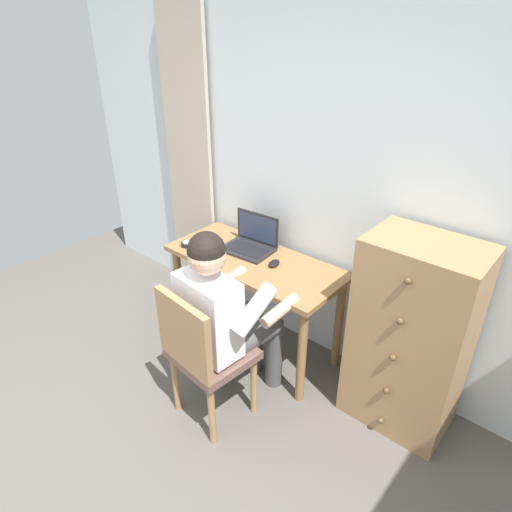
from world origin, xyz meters
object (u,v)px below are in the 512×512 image
object	(u,v)px
laptop	(251,242)
desk_clock	(187,244)
person_seated	(226,311)
dresser	(410,337)
computer_mouse	(274,263)
desk	(254,274)
chair	(203,352)

from	to	relation	value
laptop	desk_clock	bearing A→B (deg)	-144.76
desk_clock	person_seated	bearing A→B (deg)	-25.78
dresser	computer_mouse	xyz separation A→B (m)	(-0.91, -0.06, 0.16)
desk	laptop	xyz separation A→B (m)	(-0.12, 0.10, 0.17)
chair	person_seated	size ratio (longest dim) A/B	0.74
desk	desk_clock	xyz separation A→B (m)	(-0.48, -0.16, 0.13)
chair	desk_clock	xyz separation A→B (m)	(-0.70, 0.53, 0.24)
chair	laptop	distance (m)	0.89
desk	chair	world-z (taller)	chair
dresser	person_seated	world-z (taller)	person_seated
dresser	computer_mouse	distance (m)	0.93
person_seated	laptop	bearing A→B (deg)	119.93
computer_mouse	chair	bearing A→B (deg)	-94.47
dresser	laptop	bearing A→B (deg)	179.06
laptop	desk_clock	world-z (taller)	laptop
person_seated	desk_clock	distance (m)	0.79
person_seated	desk_clock	world-z (taller)	person_seated
desk	dresser	xyz separation A→B (m)	(1.07, 0.08, -0.02)
desk	dresser	size ratio (longest dim) A/B	1.05
chair	computer_mouse	bearing A→B (deg)	95.00
dresser	chair	size ratio (longest dim) A/B	1.31
desk	laptop	size ratio (longest dim) A/B	3.41
desk	desk_clock	bearing A→B (deg)	-161.60
laptop	chair	bearing A→B (deg)	-67.05
person_seated	dresser	bearing A→B (deg)	34.71
chair	person_seated	xyz separation A→B (m)	(0.01, 0.18, 0.18)
dresser	laptop	xyz separation A→B (m)	(-1.18, 0.02, 0.19)
laptop	dresser	bearing A→B (deg)	-0.94
dresser	laptop	distance (m)	1.20
desk	computer_mouse	bearing A→B (deg)	7.09
dresser	person_seated	bearing A→B (deg)	-145.29
dresser	desk_clock	xyz separation A→B (m)	(-1.55, -0.24, 0.16)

